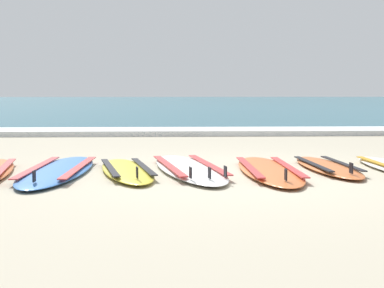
{
  "coord_description": "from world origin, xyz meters",
  "views": [
    {
      "loc": [
        -0.78,
        -6.13,
        0.93
      ],
      "look_at": [
        -0.48,
        1.07,
        0.25
      ],
      "focal_mm": 53.28,
      "sensor_mm": 36.0,
      "label": 1
    }
  ],
  "objects_px": {
    "surfboard_4": "(269,170)",
    "surfboard_5": "(327,167)",
    "surfboard_2": "(127,170)",
    "surfboard_3": "(189,168)",
    "surfboard_1": "(58,170)"
  },
  "relations": [
    {
      "from": "surfboard_4",
      "to": "surfboard_5",
      "type": "height_order",
      "value": "same"
    },
    {
      "from": "surfboard_2",
      "to": "surfboard_4",
      "type": "xyz_separation_m",
      "value": [
        1.6,
        -0.05,
        -0.0
      ]
    },
    {
      "from": "surfboard_1",
      "to": "surfboard_5",
      "type": "distance_m",
      "value": 3.11
    },
    {
      "from": "surfboard_3",
      "to": "surfboard_4",
      "type": "bearing_deg",
      "value": -11.81
    },
    {
      "from": "surfboard_3",
      "to": "surfboard_5",
      "type": "relative_size",
      "value": 1.34
    },
    {
      "from": "surfboard_2",
      "to": "surfboard_4",
      "type": "bearing_deg",
      "value": -1.72
    },
    {
      "from": "surfboard_2",
      "to": "surfboard_5",
      "type": "bearing_deg",
      "value": 4.83
    },
    {
      "from": "surfboard_3",
      "to": "surfboard_5",
      "type": "bearing_deg",
      "value": 2.04
    },
    {
      "from": "surfboard_2",
      "to": "surfboard_4",
      "type": "distance_m",
      "value": 1.6
    },
    {
      "from": "surfboard_4",
      "to": "surfboard_2",
      "type": "bearing_deg",
      "value": 178.28
    },
    {
      "from": "surfboard_4",
      "to": "surfboard_5",
      "type": "bearing_deg",
      "value": 18.41
    },
    {
      "from": "surfboard_1",
      "to": "surfboard_3",
      "type": "height_order",
      "value": "same"
    },
    {
      "from": "surfboard_2",
      "to": "surfboard_3",
      "type": "distance_m",
      "value": 0.72
    },
    {
      "from": "surfboard_2",
      "to": "surfboard_5",
      "type": "xyz_separation_m",
      "value": [
        2.33,
        0.2,
        0.0
      ]
    },
    {
      "from": "surfboard_3",
      "to": "surfboard_2",
      "type": "bearing_deg",
      "value": -168.77
    }
  ]
}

